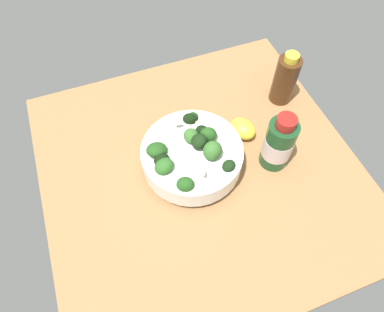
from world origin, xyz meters
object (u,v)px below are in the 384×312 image
(lemon_wedge, at_px, (243,129))
(bowl_of_broccoli, at_px, (192,155))
(bottle_short, at_px, (278,144))
(bottle_tall, at_px, (285,79))

(lemon_wedge, bearing_deg, bowl_of_broccoli, -73.66)
(bowl_of_broccoli, xyz_separation_m, bottle_short, (0.05, 0.18, 0.02))
(bowl_of_broccoli, xyz_separation_m, lemon_wedge, (-0.04, 0.14, -0.02))
(bottle_tall, bearing_deg, bottle_short, -33.13)
(bowl_of_broccoli, height_order, bottle_short, bottle_short)
(bowl_of_broccoli, relative_size, lemon_wedge, 3.31)
(bottle_short, bearing_deg, lemon_wedge, -160.12)
(bottle_tall, xyz_separation_m, bottle_short, (0.16, -0.11, 0.00))
(bottle_tall, relative_size, bottle_short, 0.94)
(lemon_wedge, relative_size, bottle_short, 0.44)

